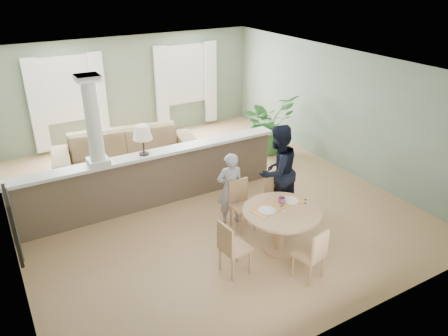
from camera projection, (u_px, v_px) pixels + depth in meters
ground at (201, 197)px, 8.91m from camera, size 8.00×8.00×0.00m
room_shell at (183, 104)px, 8.62m from camera, size 7.02×8.02×2.71m
pony_wall at (149, 173)px, 8.32m from camera, size 5.32×0.38×2.70m
sofa at (128, 154)px, 9.78m from camera, size 3.35×1.72×0.93m
houseplant at (268, 123)px, 10.81m from camera, size 1.50×1.35×1.48m
dining_table at (281, 218)px, 7.03m from camera, size 1.26×1.26×0.86m
chair_far_boy at (241, 202)px, 7.74m from camera, size 0.41×0.41×0.89m
chair_far_man at (276, 196)px, 7.96m from camera, size 0.47×0.47×0.89m
chair_near at (313, 253)px, 6.41m from camera, size 0.47×0.47×0.86m
chair_side at (231, 246)px, 6.53m from camera, size 0.44×0.44×0.90m
child_person at (230, 189)px, 7.79m from camera, size 0.55×0.42×1.37m
man_person at (277, 171)px, 7.96m from camera, size 0.98×0.83×1.78m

